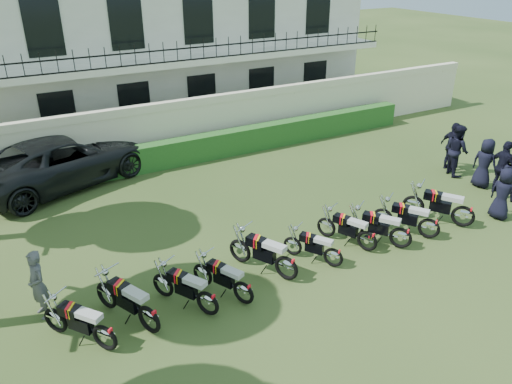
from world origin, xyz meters
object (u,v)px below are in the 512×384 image
officer_5 (453,147)px  suv (64,160)px  motorcycle_6 (368,236)px  officer_3 (485,163)px  motorcycle_0 (104,332)px  motorcycle_9 (464,211)px  motorcycle_8 (430,224)px  inspector (38,285)px  motorcycle_4 (287,262)px  officer_0 (503,194)px  motorcycle_5 (334,253)px  officer_1 (511,175)px  officer_2 (503,168)px  officer_4 (457,150)px  motorcycle_2 (207,298)px  motorcycle_1 (149,313)px  motorcycle_3 (243,288)px  motorcycle_7 (401,233)px

officer_5 → suv: bearing=66.8°
motorcycle_6 → officer_3: 6.47m
motorcycle_0 → motorcycle_9: 10.58m
motorcycle_8 → officer_3: size_ratio=0.96×
motorcycle_6 → inspector: bearing=145.5°
motorcycle_4 → officer_0: bearing=-30.0°
motorcycle_6 → officer_0: 4.89m
motorcycle_5 → officer_1: (7.58, 0.48, 0.39)m
motorcycle_6 → officer_2: 6.45m
motorcycle_6 → officer_2: (6.39, 0.69, 0.46)m
motorcycle_0 → motorcycle_8: size_ratio=0.95×
motorcycle_6 → officer_4: (6.34, 2.58, 0.48)m
inspector → motorcycle_2: bearing=45.3°
motorcycle_9 → motorcycle_1: bearing=146.6°
motorcycle_4 → officer_2: size_ratio=1.02×
officer_0 → suv: bearing=44.5°
motorcycle_2 → officer_3: 11.36m
motorcycle_8 → officer_5: bearing=2.3°
motorcycle_0 → officer_5: (13.75, 3.33, 0.43)m
motorcycle_9 → officer_1: bearing=-20.5°
motorcycle_3 → motorcycle_7: (4.92, 0.05, 0.04)m
motorcycle_5 → motorcycle_9: bearing=-34.2°
motorcycle_0 → officer_1: (13.51, 0.67, 0.33)m
motorcycle_1 → officer_5: (12.79, 3.25, 0.40)m
officer_2 → motorcycle_2: bearing=97.8°
motorcycle_6 → motorcycle_9: size_ratio=0.94×
motorcycle_1 → motorcycle_2: 1.33m
motorcycle_8 → officer_2: (4.41, 1.03, 0.44)m
motorcycle_4 → motorcycle_5: size_ratio=1.28×
officer_0 → officer_3: 2.34m
motorcycle_9 → suv: suv is taller
motorcycle_4 → motorcycle_0: bearing=156.7°
motorcycle_9 → officer_3: 3.41m
inspector → motorcycle_4: bearing=59.0°
suv → officer_2: 15.08m
motorcycle_4 → officer_4: 9.38m
motorcycle_8 → officer_3: bearing=-12.2°
motorcycle_9 → motorcycle_8: bearing=146.7°
motorcycle_0 → motorcycle_5: (5.93, 0.19, -0.06)m
officer_1 → officer_2: bearing=-22.1°
motorcycle_1 → officer_3: size_ratio=1.09×
motorcycle_8 → motorcycle_9: (1.39, -0.01, 0.04)m
motorcycle_7 → officer_5: officer_5 is taller
motorcycle_6 → officer_3: size_ratio=0.99×
motorcycle_2 → motorcycle_3: (0.89, -0.03, -0.02)m
officer_2 → officer_5: bearing=-1.4°
motorcycle_5 → motorcycle_2: bearing=150.8°
motorcycle_8 → officer_2: bearing=-20.4°
inspector → officer_3: bearing=74.1°
motorcycle_4 → inspector: 5.74m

